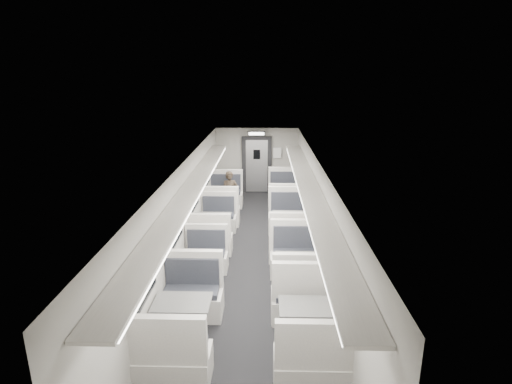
{
  "coord_description": "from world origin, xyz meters",
  "views": [
    {
      "loc": [
        0.32,
        -8.53,
        4.26
      ],
      "look_at": [
        0.07,
        1.78,
        1.22
      ],
      "focal_mm": 28.0,
      "sensor_mm": 36.0,
      "label": 1
    }
  ],
  "objects_px": {
    "booth_left_d": "(183,322)",
    "vestibule_door": "(257,165)",
    "booth_right_c": "(299,275)",
    "exit_sign": "(256,133)",
    "booth_left_a": "(223,202)",
    "booth_right_a": "(286,200)",
    "booth_left_c": "(201,271)",
    "booth_right_b": "(291,229)",
    "booth_left_b": "(215,228)",
    "booth_right_d": "(307,326)",
    "passenger": "(230,194)"
  },
  "relations": [
    {
      "from": "booth_right_b",
      "to": "vestibule_door",
      "type": "bearing_deg",
      "value": 101.7
    },
    {
      "from": "booth_left_b",
      "to": "booth_right_d",
      "type": "distance_m",
      "value": 4.75
    },
    {
      "from": "booth_left_d",
      "to": "booth_right_a",
      "type": "xyz_separation_m",
      "value": [
        2.0,
        6.57,
        0.02
      ]
    },
    {
      "from": "booth_right_a",
      "to": "booth_right_b",
      "type": "distance_m",
      "value": 2.52
    },
    {
      "from": "booth_right_b",
      "to": "exit_sign",
      "type": "height_order",
      "value": "exit_sign"
    },
    {
      "from": "booth_left_b",
      "to": "booth_right_d",
      "type": "relative_size",
      "value": 0.92
    },
    {
      "from": "booth_left_c",
      "to": "booth_left_d",
      "type": "bearing_deg",
      "value": -90.0
    },
    {
      "from": "booth_right_b",
      "to": "booth_right_a",
      "type": "bearing_deg",
      "value": 90.0
    },
    {
      "from": "booth_left_d",
      "to": "booth_right_b",
      "type": "bearing_deg",
      "value": 63.73
    },
    {
      "from": "booth_right_b",
      "to": "exit_sign",
      "type": "xyz_separation_m",
      "value": [
        -1.0,
        4.34,
        1.86
      ]
    },
    {
      "from": "booth_left_b",
      "to": "booth_left_d",
      "type": "bearing_deg",
      "value": -90.0
    },
    {
      "from": "booth_right_c",
      "to": "vestibule_door",
      "type": "xyz_separation_m",
      "value": [
        -1.0,
        7.27,
        0.63
      ]
    },
    {
      "from": "booth_right_c",
      "to": "booth_right_b",
      "type": "bearing_deg",
      "value": 90.0
    },
    {
      "from": "booth_left_b",
      "to": "booth_right_a",
      "type": "distance_m",
      "value": 3.06
    },
    {
      "from": "booth_left_b",
      "to": "booth_right_d",
      "type": "height_order",
      "value": "booth_right_d"
    },
    {
      "from": "booth_right_c",
      "to": "vestibule_door",
      "type": "bearing_deg",
      "value": 97.83
    },
    {
      "from": "vestibule_door",
      "to": "booth_left_b",
      "type": "bearing_deg",
      "value": -102.21
    },
    {
      "from": "booth_right_a",
      "to": "passenger",
      "type": "distance_m",
      "value": 1.83
    },
    {
      "from": "booth_left_a",
      "to": "booth_right_d",
      "type": "xyz_separation_m",
      "value": [
        2.0,
        -6.36,
        -0.01
      ]
    },
    {
      "from": "booth_right_a",
      "to": "booth_left_c",
      "type": "bearing_deg",
      "value": -113.04
    },
    {
      "from": "booth_right_c",
      "to": "booth_left_c",
      "type": "bearing_deg",
      "value": 172.66
    },
    {
      "from": "booth_left_b",
      "to": "booth_right_b",
      "type": "height_order",
      "value": "booth_right_b"
    },
    {
      "from": "booth_left_a",
      "to": "passenger",
      "type": "height_order",
      "value": "passenger"
    },
    {
      "from": "booth_left_a",
      "to": "booth_left_d",
      "type": "xyz_separation_m",
      "value": [
        0.0,
        -6.31,
        -0.01
      ]
    },
    {
      "from": "booth_right_a",
      "to": "booth_right_b",
      "type": "bearing_deg",
      "value": -90.0
    },
    {
      "from": "booth_left_d",
      "to": "vestibule_door",
      "type": "relative_size",
      "value": 1.07
    },
    {
      "from": "booth_left_a",
      "to": "booth_right_a",
      "type": "relative_size",
      "value": 0.98
    },
    {
      "from": "booth_left_d",
      "to": "exit_sign",
      "type": "relative_size",
      "value": 3.61
    },
    {
      "from": "booth_right_d",
      "to": "passenger",
      "type": "bearing_deg",
      "value": 105.79
    },
    {
      "from": "booth_left_c",
      "to": "booth_right_d",
      "type": "relative_size",
      "value": 0.88
    },
    {
      "from": "booth_right_d",
      "to": "exit_sign",
      "type": "relative_size",
      "value": 3.57
    },
    {
      "from": "booth_left_c",
      "to": "exit_sign",
      "type": "bearing_deg",
      "value": 81.29
    },
    {
      "from": "vestibule_door",
      "to": "booth_left_a",
      "type": "bearing_deg",
      "value": -111.24
    },
    {
      "from": "booth_left_a",
      "to": "booth_right_b",
      "type": "xyz_separation_m",
      "value": [
        2.0,
        -2.26,
        0.02
      ]
    },
    {
      "from": "booth_left_c",
      "to": "booth_left_d",
      "type": "height_order",
      "value": "booth_left_d"
    },
    {
      "from": "booth_left_b",
      "to": "booth_right_b",
      "type": "bearing_deg",
      "value": -5.9
    },
    {
      "from": "booth_right_c",
      "to": "exit_sign",
      "type": "bearing_deg",
      "value": 98.39
    },
    {
      "from": "booth_left_c",
      "to": "exit_sign",
      "type": "distance_m",
      "value": 6.88
    },
    {
      "from": "booth_left_b",
      "to": "booth_right_c",
      "type": "xyz_separation_m",
      "value": [
        2.0,
        -2.65,
        0.04
      ]
    },
    {
      "from": "booth_left_d",
      "to": "booth_right_c",
      "type": "height_order",
      "value": "booth_right_c"
    },
    {
      "from": "passenger",
      "to": "booth_right_b",
      "type": "bearing_deg",
      "value": -53.16
    },
    {
      "from": "booth_right_c",
      "to": "exit_sign",
      "type": "xyz_separation_m",
      "value": [
        -1.0,
        6.78,
        1.88
      ]
    },
    {
      "from": "booth_right_b",
      "to": "booth_left_b",
      "type": "bearing_deg",
      "value": 174.1
    },
    {
      "from": "booth_left_b",
      "to": "booth_right_a",
      "type": "relative_size",
      "value": 0.87
    },
    {
      "from": "booth_left_c",
      "to": "booth_right_b",
      "type": "xyz_separation_m",
      "value": [
        2.0,
        2.18,
        0.07
      ]
    },
    {
      "from": "booth_right_c",
      "to": "passenger",
      "type": "xyz_separation_m",
      "value": [
        -1.77,
        4.59,
        0.31
      ]
    },
    {
      "from": "booth_left_b",
      "to": "booth_left_d",
      "type": "height_order",
      "value": "booth_left_d"
    },
    {
      "from": "booth_left_d",
      "to": "booth_left_a",
      "type": "bearing_deg",
      "value": 90.0
    },
    {
      "from": "booth_left_a",
      "to": "vestibule_door",
      "type": "distance_m",
      "value": 2.83
    },
    {
      "from": "booth_right_a",
      "to": "exit_sign",
      "type": "relative_size",
      "value": 3.75
    }
  ]
}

